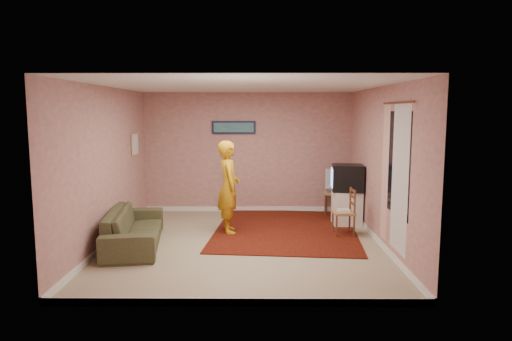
{
  "coord_description": "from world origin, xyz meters",
  "views": [
    {
      "loc": [
        0.24,
        -7.41,
        2.2
      ],
      "look_at": [
        0.19,
        0.6,
        1.15
      ],
      "focal_mm": 32.0,
      "sensor_mm": 36.0,
      "label": 1
    }
  ],
  "objects_px": {
    "chair_b": "(344,207)",
    "sofa": "(134,228)",
    "tv_cabinet": "(347,208)",
    "crt_tv": "(347,178)",
    "chair_a": "(335,187)",
    "person": "(229,187)"
  },
  "relations": [
    {
      "from": "chair_a",
      "to": "tv_cabinet",
      "type": "bearing_deg",
      "value": -74.2
    },
    {
      "from": "chair_a",
      "to": "person",
      "type": "height_order",
      "value": "person"
    },
    {
      "from": "sofa",
      "to": "person",
      "type": "distance_m",
      "value": 1.8
    },
    {
      "from": "chair_a",
      "to": "person",
      "type": "distance_m",
      "value": 2.64
    },
    {
      "from": "sofa",
      "to": "chair_a",
      "type": "bearing_deg",
      "value": -65.92
    },
    {
      "from": "tv_cabinet",
      "to": "sofa",
      "type": "bearing_deg",
      "value": -159.4
    },
    {
      "from": "person",
      "to": "crt_tv",
      "type": "bearing_deg",
      "value": -86.89
    },
    {
      "from": "tv_cabinet",
      "to": "person",
      "type": "height_order",
      "value": "person"
    },
    {
      "from": "tv_cabinet",
      "to": "sofa",
      "type": "relative_size",
      "value": 0.33
    },
    {
      "from": "crt_tv",
      "to": "chair_b",
      "type": "bearing_deg",
      "value": -98.71
    },
    {
      "from": "chair_b",
      "to": "sofa",
      "type": "height_order",
      "value": "chair_b"
    },
    {
      "from": "crt_tv",
      "to": "chair_a",
      "type": "bearing_deg",
      "value": 100.72
    },
    {
      "from": "chair_a",
      "to": "person",
      "type": "bearing_deg",
      "value": -134.82
    },
    {
      "from": "tv_cabinet",
      "to": "chair_a",
      "type": "height_order",
      "value": "chair_a"
    },
    {
      "from": "tv_cabinet",
      "to": "chair_b",
      "type": "height_order",
      "value": "chair_b"
    },
    {
      "from": "tv_cabinet",
      "to": "chair_b",
      "type": "relative_size",
      "value": 1.46
    },
    {
      "from": "crt_tv",
      "to": "chair_b",
      "type": "xyz_separation_m",
      "value": [
        -0.19,
        -0.74,
        -0.41
      ]
    },
    {
      "from": "chair_b",
      "to": "sofa",
      "type": "xyz_separation_m",
      "value": [
        -3.55,
        -0.67,
        -0.21
      ]
    },
    {
      "from": "chair_a",
      "to": "chair_b",
      "type": "xyz_separation_m",
      "value": [
        -0.12,
        -1.67,
        -0.07
      ]
    },
    {
      "from": "tv_cabinet",
      "to": "sofa",
      "type": "height_order",
      "value": "tv_cabinet"
    },
    {
      "from": "sofa",
      "to": "tv_cabinet",
      "type": "bearing_deg",
      "value": -77.89
    },
    {
      "from": "tv_cabinet",
      "to": "crt_tv",
      "type": "xyz_separation_m",
      "value": [
        -0.01,
        0.0,
        0.59
      ]
    }
  ]
}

